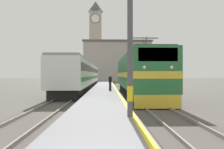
{
  "coord_description": "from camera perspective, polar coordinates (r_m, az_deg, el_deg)",
  "views": [
    {
      "loc": [
        0.3,
        -3.05,
        2.08
      ],
      "look_at": [
        1.02,
        25.87,
        2.09
      ],
      "focal_mm": 35.0,
      "sensor_mm": 36.0,
      "label": 1
    }
  ],
  "objects": [
    {
      "name": "ground_plane",
      "position": [
        33.12,
        -1.95,
        -3.62
      ],
      "size": [
        200.0,
        200.0,
        0.0
      ],
      "primitive_type": "plane",
      "color": "#514C47"
    },
    {
      "name": "platform",
      "position": [
        28.11,
        -2.04,
        -3.83
      ],
      "size": [
        3.04,
        140.0,
        0.43
      ],
      "color": "slate",
      "rests_on": "ground"
    },
    {
      "name": "rail_track_near",
      "position": [
        28.28,
        4.66,
        -4.17
      ],
      "size": [
        2.84,
        140.0,
        0.16
      ],
      "color": "#514C47",
      "rests_on": "ground"
    },
    {
      "name": "rail_track_far",
      "position": [
        28.33,
        -8.28,
        -4.17
      ],
      "size": [
        2.83,
        140.0,
        0.16
      ],
      "color": "#514C47",
      "rests_on": "ground"
    },
    {
      "name": "locomotive_train",
      "position": [
        21.31,
        6.64,
        -0.15
      ],
      "size": [
        2.92,
        17.2,
        4.95
      ],
      "color": "black",
      "rests_on": "ground"
    },
    {
      "name": "passenger_train",
      "position": [
        32.43,
        -7.39,
        -0.15
      ],
      "size": [
        2.92,
        32.37,
        3.7
      ],
      "color": "black",
      "rests_on": "ground"
    },
    {
      "name": "catenary_mast",
      "position": [
        8.99,
        5.37,
        15.16
      ],
      "size": [
        2.36,
        0.24,
        7.95
      ],
      "color": "#4C4C51",
      "rests_on": "platform"
    },
    {
      "name": "person_on_platform",
      "position": [
        23.29,
        -0.48,
        -1.98
      ],
      "size": [
        0.34,
        0.34,
        1.63
      ],
      "color": "#23232D",
      "rests_on": "platform"
    },
    {
      "name": "clock_tower",
      "position": [
        77.77,
        -4.31,
        9.36
      ],
      "size": [
        5.12,
        5.12,
        27.81
      ],
      "color": "#ADA393",
      "rests_on": "ground"
    },
    {
      "name": "station_building",
      "position": [
        66.39,
        1.34,
        3.46
      ],
      "size": [
        20.42,
        7.54,
        12.16
      ],
      "color": "#A8A399",
      "rests_on": "ground"
    }
  ]
}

